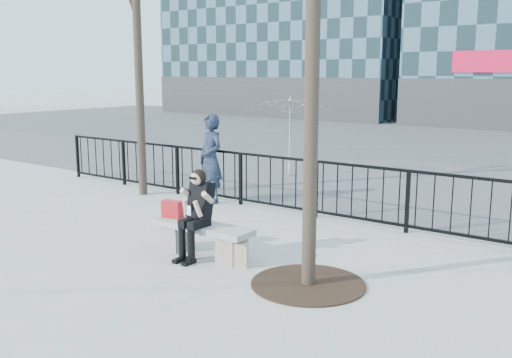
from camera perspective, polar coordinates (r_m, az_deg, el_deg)
The scene contains 10 objects.
ground at distance 8.72m, azimuth -5.28°, elevation -7.63°, with size 120.00×120.00×0.00m, color #9D9D98.
street_surface at distance 22.06m, azimuth 21.41°, elevation 2.85°, with size 60.00×23.00×0.01m, color #474747.
railing at distance 10.93m, azimuth 5.11°, elevation -0.86°, with size 14.00×0.06×1.10m.
tree_grate at distance 7.58m, azimuth 5.25°, elevation -10.40°, with size 1.50×1.50×0.02m, color black.
bench_main at distance 8.63m, azimuth -5.31°, elevation -5.73°, with size 1.65×0.46×0.49m.
seated_woman at distance 8.41m, azimuth -6.08°, elevation -3.56°, with size 0.50×0.64×1.34m.
handbag at distance 8.98m, azimuth -8.36°, elevation -3.00°, with size 0.33×0.15×0.27m, color #AF151A.
shopping_bag at distance 8.16m, azimuth -2.14°, elevation -7.56°, with size 0.38×0.14×0.36m, color beige.
standing_man at distance 11.99m, azimuth -4.54°, elevation 2.04°, with size 0.68×0.45×1.87m, color black.
vendor_umbrella at distance 15.00m, azimuth 3.26°, elevation 4.31°, with size 2.33×2.38×2.14m, color #EDF536.
Camera 1 is at (5.50, -6.19, 2.73)m, focal length 40.00 mm.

